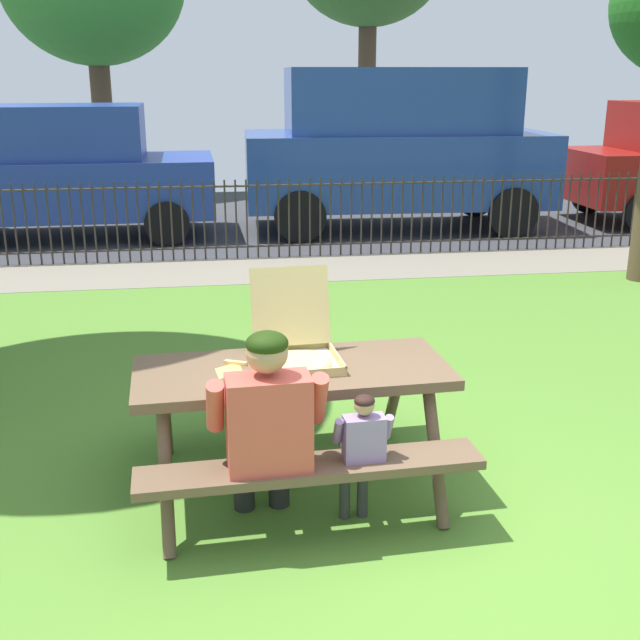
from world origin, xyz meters
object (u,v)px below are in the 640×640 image
adult_at_table (267,425)px  parked_car_center (397,145)px  parked_car_left (61,170)px  picnic_table_foreground (292,395)px  pizza_slice_on_table (230,368)px  pizza_box_open (296,345)px  child_at_table (361,447)px

adult_at_table → parked_car_center: (2.73, 8.54, 0.65)m
adult_at_table → parked_car_left: 8.86m
picnic_table_foreground → pizza_slice_on_table: bearing=175.8°
pizza_box_open → picnic_table_foreground: bearing=-107.2°
pizza_slice_on_table → picnic_table_foreground: bearing=-4.2°
parked_car_left → parked_car_center: bearing=0.0°
pizza_slice_on_table → parked_car_left: bearing=105.4°
pizza_slice_on_table → parked_car_center: 8.52m
picnic_table_foreground → pizza_slice_on_table: 0.40m
picnic_table_foreground → pizza_box_open: (0.03, 0.11, 0.27)m
adult_at_table → parked_car_left: bearing=105.5°
pizza_box_open → parked_car_center: size_ratio=0.12×
pizza_slice_on_table → child_at_table: size_ratio=0.30×
pizza_box_open → parked_car_left: 8.33m
picnic_table_foreground → pizza_box_open: bearing=72.8°
adult_at_table → parked_car_center: bearing=72.3°
picnic_table_foreground → parked_car_left: bearing=107.7°
child_at_table → parked_car_left: 9.02m
pizza_box_open → parked_car_left: parked_car_left is taller
picnic_table_foreground → pizza_slice_on_table: pizza_slice_on_table is taller
child_at_table → pizza_slice_on_table: bearing=140.2°
adult_at_table → child_at_table: size_ratio=1.45×
pizza_box_open → parked_car_center: parked_car_center is taller
picnic_table_foreground → pizza_slice_on_table: size_ratio=7.60×
child_at_table → parked_car_left: (-2.86, 8.54, 0.50)m
pizza_slice_on_table → parked_car_left: parked_car_left is taller
parked_car_left → parked_car_center: size_ratio=0.93×
pizza_box_open → child_at_table: size_ratio=0.69×
picnic_table_foreground → parked_car_center: (2.54, 8.02, 0.71)m
parked_car_left → picnic_table_foreground: bearing=-72.3°
parked_car_left → parked_car_center: parked_car_center is taller
picnic_table_foreground → child_at_table: bearing=-59.7°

